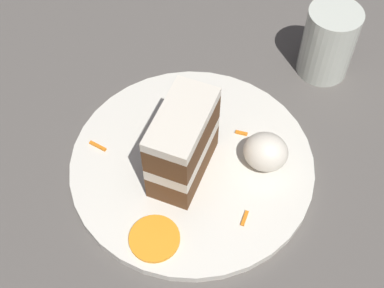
{
  "coord_description": "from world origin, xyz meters",
  "views": [
    {
      "loc": [
        -0.11,
        0.36,
        0.57
      ],
      "look_at": [
        0.01,
        0.03,
        0.07
      ],
      "focal_mm": 50.0,
      "sensor_mm": 36.0,
      "label": 1
    }
  ],
  "objects_px": {
    "cake_slice": "(183,144)",
    "cream_dollop": "(265,154)",
    "drinking_glass": "(327,46)",
    "plate": "(192,164)",
    "orange_garnish": "(154,238)"
  },
  "relations": [
    {
      "from": "plate",
      "to": "drinking_glass",
      "type": "bearing_deg",
      "value": -117.18
    },
    {
      "from": "orange_garnish",
      "to": "drinking_glass",
      "type": "height_order",
      "value": "drinking_glass"
    },
    {
      "from": "cake_slice",
      "to": "orange_garnish",
      "type": "bearing_deg",
      "value": -86.86
    },
    {
      "from": "cream_dollop",
      "to": "orange_garnish",
      "type": "relative_size",
      "value": 0.94
    },
    {
      "from": "plate",
      "to": "drinking_glass",
      "type": "relative_size",
      "value": 2.92
    },
    {
      "from": "cream_dollop",
      "to": "drinking_glass",
      "type": "height_order",
      "value": "drinking_glass"
    },
    {
      "from": "cake_slice",
      "to": "drinking_glass",
      "type": "xyz_separation_m",
      "value": [
        -0.12,
        -0.23,
        -0.02
      ]
    },
    {
      "from": "plate",
      "to": "drinking_glass",
      "type": "height_order",
      "value": "drinking_glass"
    },
    {
      "from": "orange_garnish",
      "to": "drinking_glass",
      "type": "bearing_deg",
      "value": -109.17
    },
    {
      "from": "cream_dollop",
      "to": "drinking_glass",
      "type": "xyz_separation_m",
      "value": [
        -0.03,
        -0.19,
        0.01
      ]
    },
    {
      "from": "cake_slice",
      "to": "cream_dollop",
      "type": "height_order",
      "value": "cake_slice"
    },
    {
      "from": "drinking_glass",
      "to": "cream_dollop",
      "type": "bearing_deg",
      "value": 81.1
    },
    {
      "from": "plate",
      "to": "cake_slice",
      "type": "distance_m",
      "value": 0.06
    },
    {
      "from": "cake_slice",
      "to": "cream_dollop",
      "type": "bearing_deg",
      "value": 25.0
    },
    {
      "from": "plate",
      "to": "orange_garnish",
      "type": "relative_size",
      "value": 5.21
    }
  ]
}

